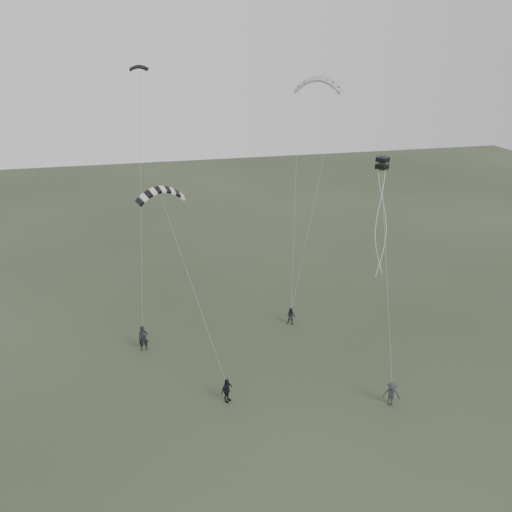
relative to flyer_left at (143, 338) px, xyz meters
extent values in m
plane|color=#2D3622|center=(7.03, -6.56, -0.99)|extent=(140.00, 140.00, 0.00)
imported|color=black|center=(0.00, 0.00, 0.00)|extent=(0.75, 0.52, 1.98)
imported|color=#252529|center=(11.69, 1.02, -0.26)|extent=(0.89, 0.82, 1.47)
imported|color=black|center=(5.00, -7.10, -0.15)|extent=(1.02, 0.94, 1.68)
imported|color=#2E2E34|center=(15.01, -9.77, -0.16)|extent=(1.23, 1.00, 1.67)
camera|label=1|loc=(1.06, -32.44, 20.19)|focal=35.00mm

